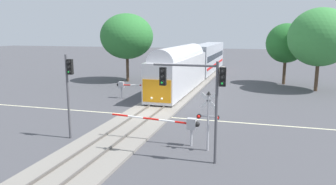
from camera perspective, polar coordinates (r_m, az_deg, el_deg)
name	(u,v)px	position (r m, az deg, el deg)	size (l,w,h in m)	color
ground_plane	(147,116)	(28.19, -3.64, -4.07)	(220.00, 220.00, 0.00)	#47474C
road_centre_stripe	(147,116)	(28.19, -3.64, -4.06)	(44.00, 0.20, 0.01)	beige
railway_track	(147,115)	(28.16, -3.64, -3.88)	(4.40, 80.00, 0.32)	gray
commuter_train	(195,62)	(47.48, 4.82, 5.38)	(3.04, 39.18, 5.16)	silver
crossing_gate_near	(181,123)	(20.75, 2.30, -5.43)	(5.97, 0.40, 1.80)	#B7B7BC
crossing_signal_mast	(208,115)	(19.65, 7.04, -3.89)	(1.36, 0.44, 3.69)	#B2B2B7
crossing_gate_far	(127,86)	(35.24, -7.19, 1.21)	(5.91, 0.40, 1.80)	#B7B7BC
traffic_signal_median	(69,83)	(22.45, -16.94, 1.58)	(0.53, 0.38, 5.68)	#4C4C51
traffic_signal_near_right	(199,87)	(17.53, 5.40, 0.92)	(3.96, 0.38, 5.63)	#4C4C51
oak_behind_train	(127,36)	(47.00, -7.21, 9.70)	(7.45, 7.45, 9.60)	#4C3828
oak_far_right	(286,43)	(46.80, 19.95, 8.10)	(5.28, 5.28, 8.19)	#4C3828
maple_right_background	(320,37)	(42.86, 25.02, 8.75)	(7.33, 7.33, 9.89)	#4C3828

